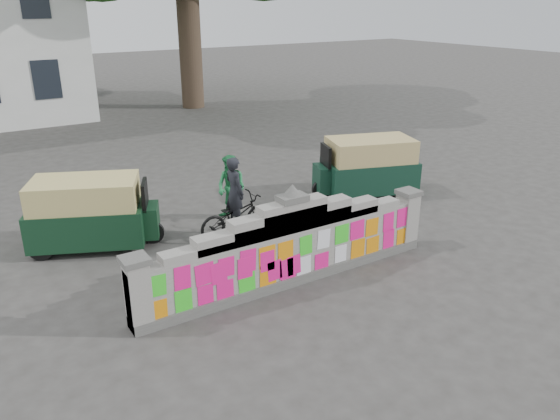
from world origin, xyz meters
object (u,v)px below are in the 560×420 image
Objects in this scene: cyclist_rider at (235,202)px; rickshaw_right at (367,166)px; pedestrian at (231,188)px; cyclist_bike at (235,216)px; rickshaw_left at (91,212)px.

cyclist_rider is 4.46m from rickshaw_right.
pedestrian is (0.38, 0.91, 0.00)m from cyclist_rider.
cyclist_bike is 3.19m from rickshaw_left.
cyclist_rider is 0.56× the size of rickshaw_left.
rickshaw_left is at bearing -118.29° from pedestrian.
cyclist_rider is 0.55× the size of rickshaw_right.
pedestrian reaches higher than cyclist_rider.
cyclist_rider is at bearing -0.00° from cyclist_bike.
pedestrian is 4.06m from rickshaw_right.
rickshaw_left is at bearing 13.76° from rickshaw_right.
pedestrian reaches higher than rickshaw_left.
cyclist_bike is 1.12× the size of cyclist_rider.
cyclist_rider is 3.17m from rickshaw_left.
pedestrian is at bearing -26.15° from cyclist_rider.
rickshaw_left is 0.97× the size of rickshaw_right.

